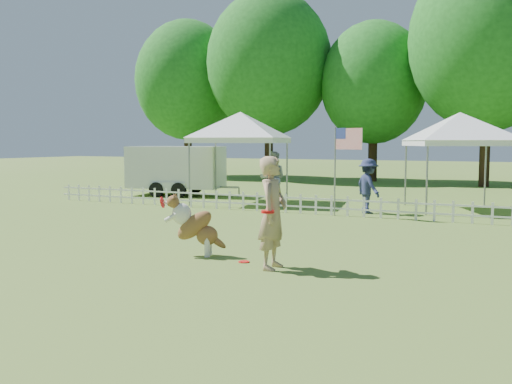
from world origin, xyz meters
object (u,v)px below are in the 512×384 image
dog (195,225)px  canopy_tent_left (241,159)px  spectator_b (368,186)px  spectator_a (273,179)px  flag_pole (335,171)px  canopy_tent_right (459,162)px  cargo_trailer (176,170)px  handler (273,213)px  frisbee_on_turf (244,262)px

dog → canopy_tent_left: canopy_tent_left is taller
spectator_b → canopy_tent_left: bearing=33.3°
spectator_a → spectator_b: 3.59m
canopy_tent_left → flag_pole: (4.26, -2.07, -0.27)m
canopy_tent_right → cargo_trailer: 11.17m
handler → frisbee_on_turf: size_ratio=9.52×
cargo_trailer → spectator_b: 9.10m
spectator_a → handler: bearing=96.6°
handler → dog: size_ratio=1.65×
dog → canopy_tent_right: 10.85m
canopy_tent_left → spectator_b: 5.19m
flag_pole → canopy_tent_left: bearing=174.0°
dog → spectator_a: bearing=85.1°
canopy_tent_right → spectator_a: (-5.93, -1.52, -0.61)m
handler → flag_pole: bearing=5.6°
dog → frisbee_on_turf: 1.28m
spectator_b → flag_pole: bearing=98.3°
frisbee_on_turf → spectator_a: size_ratio=0.11×
spectator_b → handler: bearing=138.8°
canopy_tent_left → spectator_a: 1.69m
canopy_tent_right → flag_pole: bearing=-159.4°
canopy_tent_left → flag_pole: size_ratio=1.21×
dog → frisbee_on_turf: bearing=-26.6°
handler → cargo_trailer: size_ratio=0.42×
dog → canopy_tent_right: canopy_tent_right is taller
canopy_tent_right → spectator_a: 6.15m
frisbee_on_turf → spectator_b: 8.21m
canopy_tent_right → flag_pole: (-3.15, -3.15, -0.21)m
canopy_tent_right → cargo_trailer: canopy_tent_right is taller
spectator_b → cargo_trailer: bearing=29.5°
canopy_tent_right → canopy_tent_left: bearing=164.0°
flag_pole → spectator_b: bearing=73.0°
flag_pole → spectator_b: size_ratio=1.58×
frisbee_on_turf → spectator_b: size_ratio=0.12×
canopy_tent_right → handler: bearing=-124.3°
frisbee_on_turf → spectator_b: spectator_b is taller
canopy_tent_left → spectator_b: bearing=-23.3°
cargo_trailer → dog: bearing=-66.9°
handler → cargo_trailer: cargo_trailer is taller
cargo_trailer → flag_pole: (8.00, -3.46, 0.30)m
dog → canopy_tent_right: (3.68, 10.16, 0.96)m
dog → flag_pole: flag_pole is taller
cargo_trailer → spectator_b: (8.76, -2.45, -0.19)m
spectator_b → canopy_tent_right: bearing=-93.1°
handler → canopy_tent_left: (-5.56, 9.47, 0.63)m
frisbee_on_turf → cargo_trailer: size_ratio=0.04×
dog → canopy_tent_left: 9.87m
canopy_tent_left → cargo_trailer: canopy_tent_left is taller
canopy_tent_right → spectator_b: (-2.40, -2.14, -0.70)m
spectator_a → cargo_trailer: bearing=-37.1°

